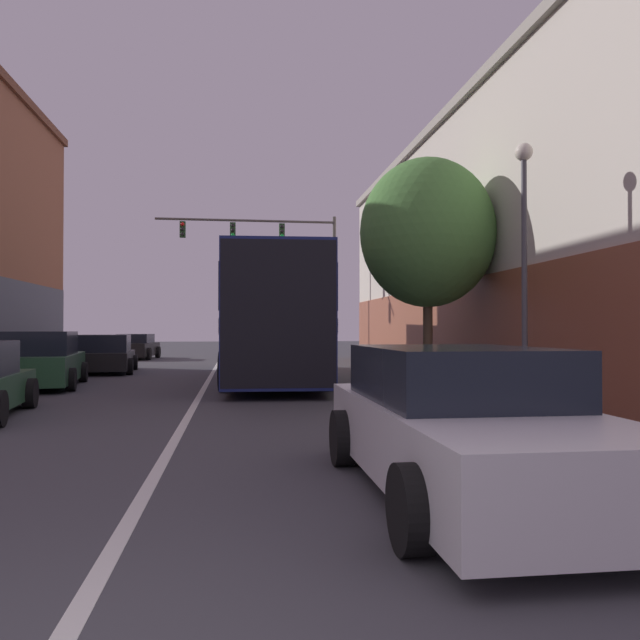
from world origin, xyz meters
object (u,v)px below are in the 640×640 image
at_px(bus, 274,316).
at_px(street_lamp, 524,255).
at_px(traffic_signal_gantry, 278,252).
at_px(parked_car_left_near, 136,347).
at_px(parked_car_left_distant, 41,361).
at_px(street_tree_near, 428,233).
at_px(parked_car_left_mid, 105,355).
at_px(hatchback_foreground, 462,424).

distance_m(bus, street_lamp, 9.82).
distance_m(traffic_signal_gantry, street_lamp, 21.33).
bearing_deg(parked_car_left_near, traffic_signal_gantry, -102.39).
relative_size(parked_car_left_distant, traffic_signal_gantry, 0.53).
height_order(parked_car_left_near, street_tree_near, street_tree_near).
bearing_deg(parked_car_left_mid, street_tree_near, -131.69).
relative_size(hatchback_foreground, traffic_signal_gantry, 0.50).
height_order(parked_car_left_near, street_lamp, street_lamp).
bearing_deg(street_lamp, parked_car_left_distant, 146.50).
xyz_separation_m(bus, parked_car_left_near, (-6.39, 14.06, -1.35)).
bearing_deg(hatchback_foreground, parked_car_left_mid, 21.31).
bearing_deg(parked_car_left_mid, parked_car_left_near, -2.63).
relative_size(parked_car_left_near, street_tree_near, 0.69).
distance_m(hatchback_foreground, traffic_signal_gantry, 26.40).
bearing_deg(parked_car_left_distant, parked_car_left_mid, -12.56).
xyz_separation_m(parked_car_left_near, traffic_signal_gantry, (7.27, -2.04, 4.85)).
bearing_deg(parked_car_left_distant, street_tree_near, -105.86).
bearing_deg(parked_car_left_near, hatchback_foreground, -162.09).
relative_size(bus, hatchback_foreground, 2.82).
bearing_deg(bus, street_lamp, -153.40).
height_order(parked_car_left_mid, parked_car_left_distant, parked_car_left_distant).
height_order(street_lamp, street_tree_near, street_tree_near).
relative_size(bus, street_tree_near, 2.10).
distance_m(parked_car_left_distant, traffic_signal_gantry, 16.56).
bearing_deg(hatchback_foreground, street_lamp, -31.28).
relative_size(hatchback_foreground, street_tree_near, 0.75).
relative_size(street_lamp, street_tree_near, 0.81).
xyz_separation_m(hatchback_foreground, parked_car_left_mid, (-6.79, 17.45, -0.02)).
relative_size(parked_car_left_near, parked_car_left_distant, 0.87).
distance_m(hatchback_foreground, street_tree_near, 11.29).
distance_m(bus, traffic_signal_gantry, 12.55).
xyz_separation_m(bus, traffic_signal_gantry, (0.89, 12.02, 3.50)).
bearing_deg(street_tree_near, hatchback_foreground, -105.77).
bearing_deg(street_tree_near, bus, 137.02).
xyz_separation_m(bus, hatchback_foreground, (0.93, -13.94, -1.33)).
bearing_deg(parked_car_left_mid, bus, -126.47).
height_order(parked_car_left_near, traffic_signal_gantry, traffic_signal_gantry).
bearing_deg(parked_car_left_near, street_tree_near, -146.61).
height_order(hatchback_foreground, traffic_signal_gantry, traffic_signal_gantry).
relative_size(bus, parked_car_left_mid, 2.92).
distance_m(parked_car_left_near, street_tree_near, 20.69).
height_order(parked_car_left_distant, traffic_signal_gantry, traffic_signal_gantry).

